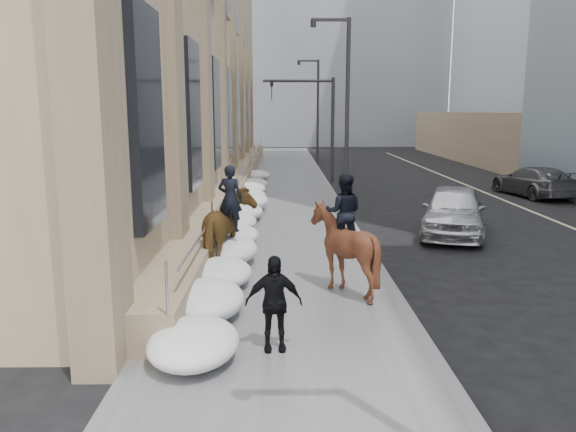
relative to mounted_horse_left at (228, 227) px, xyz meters
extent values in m
plane|color=black|center=(1.32, -3.48, -1.20)|extent=(140.00, 140.00, 0.00)
cube|color=#545456|center=(1.32, 6.52, -1.14)|extent=(5.00, 80.00, 0.12)
cube|color=slate|center=(3.94, 6.52, -1.14)|extent=(0.24, 80.00, 0.12)
cube|color=#BFB78C|center=(11.82, 6.52, -1.19)|extent=(0.15, 70.00, 0.01)
cube|color=tan|center=(-3.98, 16.52, 7.80)|extent=(5.00, 44.00, 18.00)
cube|color=#7E6D51|center=(-0.93, 16.52, -0.75)|extent=(1.10, 44.00, 0.90)
cylinder|color=silver|center=(-0.48, 16.52, 0.15)|extent=(0.06, 42.00, 0.06)
cube|color=black|center=(-1.38, 9.52, 2.80)|extent=(0.20, 2.20, 4.50)
cube|color=slate|center=(5.32, 56.52, 12.80)|extent=(30.00, 12.00, 28.00)
cube|color=gray|center=(-4.68, 68.52, 8.80)|extent=(24.00, 12.00, 20.00)
cylinder|color=#2D2D30|center=(4.22, 10.52, 2.80)|extent=(0.18, 0.18, 8.00)
cube|color=#2D2D30|center=(3.42, 10.52, 6.70)|extent=(1.60, 0.15, 0.12)
cylinder|color=#2D2D30|center=(2.72, 10.52, 6.55)|extent=(0.24, 0.24, 0.30)
cylinder|color=#2D2D30|center=(4.22, 30.52, 2.80)|extent=(0.18, 0.18, 8.00)
cube|color=#2D2D30|center=(3.42, 30.52, 6.70)|extent=(1.60, 0.15, 0.12)
cylinder|color=#2D2D30|center=(2.72, 30.52, 6.55)|extent=(0.24, 0.24, 0.30)
cylinder|color=#2D2D30|center=(4.32, 18.52, 1.80)|extent=(0.20, 0.20, 6.00)
cylinder|color=#2D2D30|center=(2.32, 18.52, 4.60)|extent=(4.00, 0.16, 0.16)
imported|color=black|center=(0.82, 18.52, 4.10)|extent=(0.18, 0.22, 1.10)
ellipsoid|color=silver|center=(-0.13, -3.48, -0.74)|extent=(1.50, 2.10, 0.68)
ellipsoid|color=silver|center=(-0.08, 0.52, -0.72)|extent=(1.60, 2.20, 0.72)
ellipsoid|color=silver|center=(-0.18, 4.52, -0.76)|extent=(1.40, 2.00, 0.64)
ellipsoid|color=silver|center=(-0.03, 8.52, -0.70)|extent=(1.70, 2.30, 0.76)
ellipsoid|color=silver|center=(-0.13, 12.52, -0.75)|extent=(1.50, 2.10, 0.66)
imported|color=#533919|center=(0.00, -0.01, -0.06)|extent=(1.45, 2.54, 2.03)
imported|color=black|center=(0.00, 0.14, 0.74)|extent=(0.69, 0.50, 1.72)
imported|color=#401F12|center=(2.75, -1.98, -0.08)|extent=(1.83, 2.01, 2.00)
imported|color=black|center=(2.75, -1.83, 0.72)|extent=(0.92, 0.76, 1.72)
imported|color=black|center=(1.23, -5.08, -0.24)|extent=(1.00, 0.48, 1.66)
imported|color=#BBBCC3|center=(7.17, 4.40, -0.36)|extent=(3.42, 5.29, 1.68)
imported|color=#4D4F54|center=(13.69, 12.97, -0.46)|extent=(2.86, 5.34, 1.47)
camera|label=1|loc=(1.37, -14.14, 2.97)|focal=35.00mm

